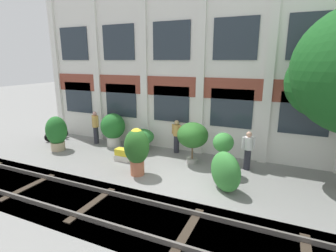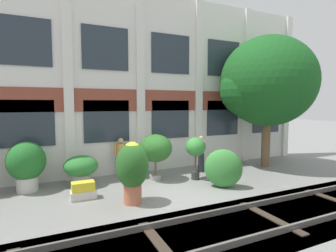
# 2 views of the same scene
# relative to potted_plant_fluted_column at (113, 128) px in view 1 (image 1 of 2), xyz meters

# --- Properties ---
(ground_plane) EXTENTS (80.00, 80.00, 0.00)m
(ground_plane) POSITION_rel_potted_plant_fluted_column_xyz_m (4.32, -2.38, -0.95)
(ground_plane) COLOR gray
(apartment_facade) EXTENTS (17.53, 0.64, 7.68)m
(apartment_facade) POSITION_rel_potted_plant_fluted_column_xyz_m (4.32, 1.02, 2.88)
(apartment_facade) COLOR silver
(apartment_facade) RESTS_ON ground
(rail_tracks) EXTENTS (25.17, 2.80, 0.43)m
(rail_tracks) POSITION_rel_potted_plant_fluted_column_xyz_m (4.32, -5.02, -1.09)
(rail_tracks) COLOR #423F3A
(rail_tracks) RESTS_ON ground
(potted_plant_fluted_column) EXTENTS (1.24, 1.24, 1.69)m
(potted_plant_fluted_column) POSITION_rel_potted_plant_fluted_column_xyz_m (0.00, 0.00, 0.00)
(potted_plant_fluted_column) COLOR beige
(potted_plant_fluted_column) RESTS_ON ground
(potted_plant_square_trough) EXTENTS (0.77, 0.42, 0.54)m
(potted_plant_square_trough) POSITION_rel_potted_plant_fluted_column_xyz_m (1.64, -1.58, -0.70)
(potted_plant_square_trough) COLOR beige
(potted_plant_square_trough) RESTS_ON ground
(potted_plant_glazed_jar) EXTENTS (1.00, 1.00, 1.68)m
(potted_plant_glazed_jar) POSITION_rel_potted_plant_fluted_column_xyz_m (-2.10, -1.68, -0.05)
(potted_plant_glazed_jar) COLOR tan
(potted_plant_glazed_jar) RESTS_ON ground
(potted_plant_terracotta_small) EXTENTS (0.78, 0.78, 1.66)m
(potted_plant_terracotta_small) POSITION_rel_potted_plant_fluted_column_xyz_m (5.90, -1.20, 0.25)
(potted_plant_terracotta_small) COLOR #333333
(potted_plant_terracotta_small) RESTS_ON ground
(potted_plant_low_pan) EXTENTS (1.31, 1.31, 1.78)m
(potted_plant_low_pan) POSITION_rel_potted_plant_fluted_column_xyz_m (4.46, -0.57, 0.26)
(potted_plant_low_pan) COLOR gray
(potted_plant_low_pan) RESTS_ON ground
(potted_plant_ribbed_drum) EXTENTS (0.96, 0.96, 1.85)m
(potted_plant_ribbed_drum) POSITION_rel_potted_plant_fluted_column_xyz_m (2.93, -2.56, 0.14)
(potted_plant_ribbed_drum) COLOR #B76647
(potted_plant_ribbed_drum) RESTS_ON ground
(potted_plant_stone_basin) EXTENTS (1.21, 1.21, 1.09)m
(potted_plant_stone_basin) POSITION_rel_potted_plant_fluted_column_xyz_m (1.74, -0.14, -0.31)
(potted_plant_stone_basin) COLOR gray
(potted_plant_stone_basin) RESTS_ON ground
(scooter_near_curb) EXTENTS (0.58, 1.37, 0.98)m
(scooter_near_curb) POSITION_rel_potted_plant_fluted_column_xyz_m (-3.56, -0.47, -0.52)
(scooter_near_curb) COLOR black
(scooter_near_curb) RESTS_ON ground
(resident_by_doorway) EXTENTS (0.52, 0.34, 1.58)m
(resident_by_doorway) POSITION_rel_potted_plant_fluted_column_xyz_m (3.35, 0.37, -0.11)
(resident_by_doorway) COLOR #282833
(resident_by_doorway) RESTS_ON ground
(resident_watching_tracks) EXTENTS (0.48, 0.34, 1.58)m
(resident_watching_tracks) POSITION_rel_potted_plant_fluted_column_xyz_m (6.71, -0.32, -0.11)
(resident_watching_tracks) COLOR #282833
(resident_watching_tracks) RESTS_ON ground
(resident_near_plants) EXTENTS (0.52, 0.34, 1.71)m
(resident_near_plants) POSITION_rel_potted_plant_fluted_column_xyz_m (-1.07, -0.05, -0.03)
(resident_near_plants) COLOR #282833
(resident_near_plants) RESTS_ON ground
(topiary_hedge) EXTENTS (1.47, 1.40, 1.37)m
(topiary_hedge) POSITION_rel_potted_plant_fluted_column_xyz_m (6.28, -2.46, -0.27)
(topiary_hedge) COLOR #388438
(topiary_hedge) RESTS_ON ground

